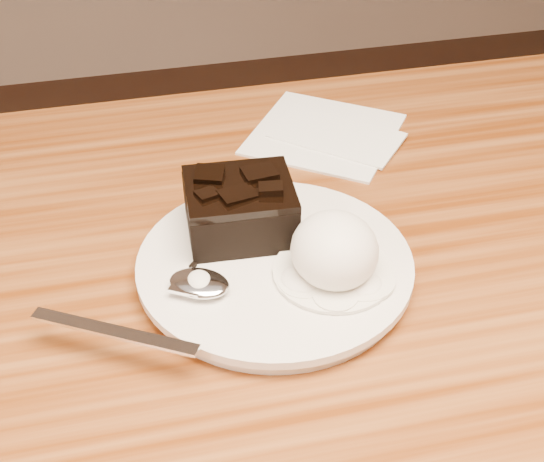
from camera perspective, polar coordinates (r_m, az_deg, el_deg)
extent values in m
cylinder|color=silver|center=(0.63, 0.21, -2.75)|extent=(0.22, 0.22, 0.02)
cube|color=black|center=(0.64, -2.33, 1.40)|extent=(0.09, 0.08, 0.04)
ellipsoid|color=white|center=(0.60, 4.55, -1.38)|extent=(0.07, 0.07, 0.06)
cylinder|color=silver|center=(0.62, 4.45, -3.03)|extent=(0.10, 0.10, 0.00)
cube|color=white|center=(0.82, 3.79, 7.10)|extent=(0.19, 0.19, 0.01)
cube|color=black|center=(0.61, -5.47, -3.68)|extent=(0.01, 0.01, 0.00)
cube|color=black|center=(0.60, -3.66, -4.37)|extent=(0.01, 0.01, 0.00)
cube|color=black|center=(0.62, -5.74, -2.54)|extent=(0.01, 0.01, 0.00)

